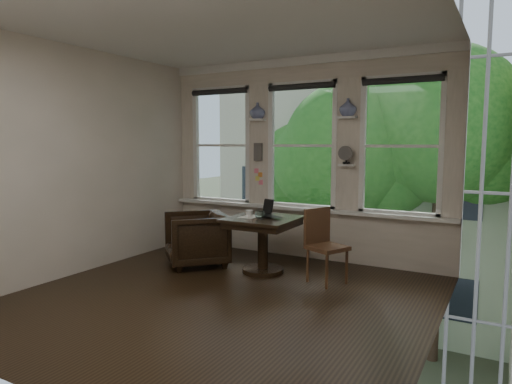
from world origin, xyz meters
The scene contains 25 objects.
ground centered at (0.00, 0.00, 0.00)m, with size 4.50×4.50×0.00m, color black.
ceiling centered at (0.00, 0.00, 3.00)m, with size 4.50×4.50×0.00m, color silver.
wall_back centered at (0.00, 2.25, 1.50)m, with size 4.50×4.50×0.00m, color silver.
wall_front centered at (0.00, -2.25, 1.50)m, with size 4.50×4.50×0.00m, color silver.
wall_left centered at (-2.25, 0.00, 1.50)m, with size 4.50×4.50×0.00m, color silver.
wall_right centered at (2.25, 0.00, 1.50)m, with size 4.50×4.50×0.00m, color silver.
window_left centered at (-1.45, 2.25, 1.70)m, with size 1.10×0.12×1.90m, color white, non-canonical shape.
window_center centered at (0.00, 2.25, 1.70)m, with size 1.10×0.12×1.90m, color white, non-canonical shape.
window_right centered at (1.45, 2.25, 1.70)m, with size 1.10×0.12×1.90m, color white, non-canonical shape.
shelf_left centered at (-0.72, 2.15, 2.10)m, with size 0.26×0.16×0.03m, color white.
shelf_right centered at (0.72, 2.15, 2.10)m, with size 0.26×0.16×0.03m, color white.
intercom centered at (-0.72, 2.18, 1.60)m, with size 0.14×0.06×0.28m, color #59544F.
sticky_notes centered at (-0.72, 2.19, 1.25)m, with size 0.16×0.01×0.24m, color pink, non-canonical shape.
desk_fan centered at (0.72, 2.13, 1.53)m, with size 0.20×0.20×0.24m, color #59544F, non-canonical shape.
vase_left centered at (-0.72, 2.15, 2.24)m, with size 0.24×0.24×0.25m, color silver.
vase_right centered at (0.72, 2.15, 2.24)m, with size 0.24×0.24×0.25m, color silver.
table centered at (-0.10, 1.17, 0.38)m, with size 0.90×0.90×0.75m, color black, non-canonical shape.
armchair_left centered at (-1.10, 1.02, 0.38)m, with size 0.81×0.83×0.76m, color black.
cushion_red centered at (-1.10, 1.02, 0.45)m, with size 0.45×0.45×0.06m, color maroon.
side_chair_right centered at (0.83, 1.14, 0.46)m, with size 0.42×0.42×0.92m, color #4F341C, non-canonical shape.
laptop centered at (0.00, 1.15, 0.76)m, with size 0.34×0.22×0.03m, color black.
mug centered at (-0.26, 1.09, 0.80)m, with size 0.11×0.11×0.10m, color white.
drinking_glass centered at (-0.08, 1.05, 0.80)m, with size 0.13×0.13×0.10m, color white.
tablet centered at (-0.14, 1.39, 0.86)m, with size 0.16×0.02×0.22m, color black.
papers centered at (-0.28, 1.15, 0.75)m, with size 0.22×0.30×0.00m, color silver.
Camera 1 is at (2.76, -4.13, 1.76)m, focal length 32.00 mm.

